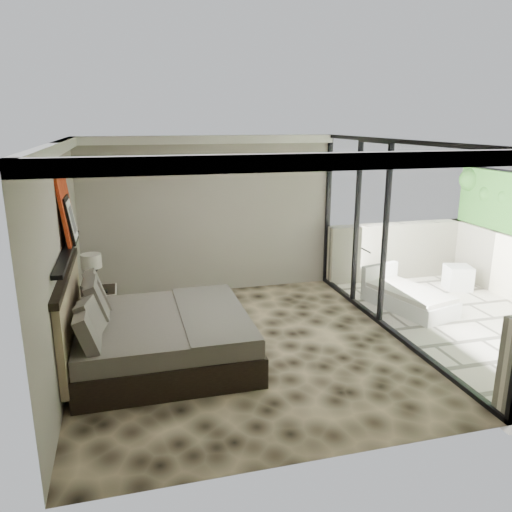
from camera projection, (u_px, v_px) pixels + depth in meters
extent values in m
plane|color=black|center=(243.00, 347.00, 6.93)|extent=(5.00, 5.00, 0.00)
cube|color=silver|center=(242.00, 142.00, 6.20)|extent=(4.50, 5.00, 0.02)
cube|color=gray|center=(210.00, 216.00, 8.88)|extent=(4.50, 0.02, 2.80)
cube|color=gray|center=(62.00, 262.00, 6.01)|extent=(0.02, 5.00, 2.80)
cube|color=white|center=(396.00, 240.00, 7.12)|extent=(0.08, 5.00, 2.80)
cube|color=beige|center=(474.00, 324.00, 7.87)|extent=(3.00, 5.00, 0.12)
cube|color=black|center=(67.00, 251.00, 6.09)|extent=(0.12, 2.20, 0.05)
cube|color=black|center=(165.00, 347.00, 6.51)|extent=(2.20, 2.09, 0.38)
cube|color=#5D594E|center=(164.00, 325.00, 6.43)|extent=(2.14, 2.03, 0.23)
cube|color=#535048|center=(212.00, 312.00, 6.55)|extent=(0.84, 2.07, 0.03)
cube|color=#837453|center=(70.00, 317.00, 6.09)|extent=(0.08, 2.19, 1.05)
cube|color=black|center=(98.00, 304.00, 7.74)|extent=(0.74, 0.74, 0.58)
cone|color=black|center=(93.00, 285.00, 7.69)|extent=(0.18, 0.18, 0.16)
cone|color=black|center=(92.00, 275.00, 7.65)|extent=(0.18, 0.18, 0.16)
cylinder|color=beige|center=(91.00, 261.00, 7.59)|extent=(0.31, 0.31, 0.21)
cube|color=#9F280D|center=(66.00, 207.00, 6.39)|extent=(0.13, 0.90, 0.90)
cube|color=black|center=(71.00, 220.00, 6.36)|extent=(0.11, 0.50, 0.60)
cube|color=silver|center=(458.00, 278.00, 9.28)|extent=(0.54, 0.54, 0.44)
cube|color=white|center=(408.00, 301.00, 8.33)|extent=(1.12, 1.66, 0.26)
cube|color=beige|center=(409.00, 291.00, 8.28)|extent=(1.06, 1.56, 0.08)
cube|color=white|center=(380.00, 273.00, 8.84)|extent=(0.76, 0.31, 0.33)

